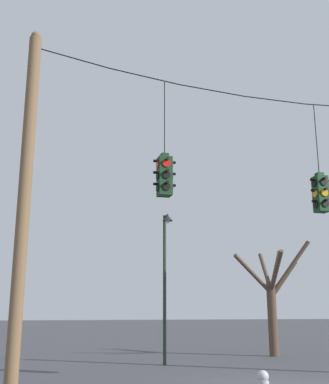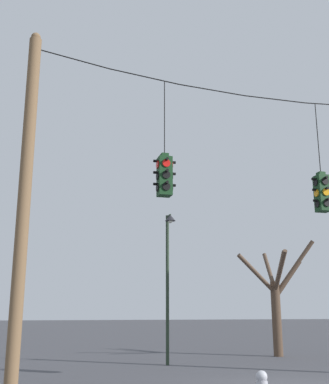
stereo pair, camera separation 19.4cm
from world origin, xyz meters
TOP-DOWN VIEW (x-y plane):
  - utility_pole_left at (-6.60, 0.07)m, footprint 0.30×0.30m
  - span_wire at (0.00, 0.07)m, footprint 13.20×0.03m
  - traffic_light_near_right_pole at (-3.24, 0.07)m, footprint 0.58×0.58m
  - traffic_light_near_left_pole at (1.25, 0.07)m, footprint 0.58×0.58m
  - street_lamp at (-1.54, 5.98)m, footprint 0.39×0.68m
  - bare_tree at (3.96, 8.18)m, footprint 3.60×3.20m

SIDE VIEW (x-z plane):
  - bare_tree at x=3.96m, z-range 0.05..4.95m
  - street_lamp at x=-1.54m, z-range 0.90..6.29m
  - utility_pole_left at x=-6.60m, z-range -0.01..8.68m
  - traffic_light_near_left_pole at x=1.25m, z-range 3.44..6.61m
  - traffic_light_near_right_pole at x=-3.24m, z-range 3.62..6.76m
  - span_wire at x=0.00m, z-range 7.53..8.17m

